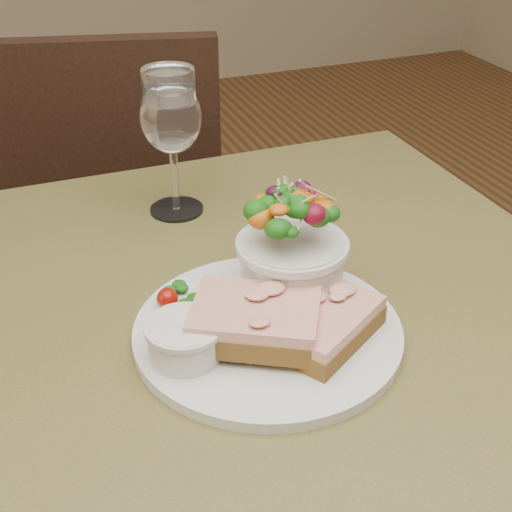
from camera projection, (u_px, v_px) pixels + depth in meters
name	position (u px, v px, depth m)	size (l,w,h in m)	color
cafe_table	(247.00, 390.00, 0.79)	(0.80, 0.80, 0.75)	#46421E
chair_far	(124.00, 297.00, 1.56)	(0.51, 0.51, 0.90)	black
dinner_plate	(268.00, 331.00, 0.71)	(0.27, 0.27, 0.01)	silver
sandwich_front	(320.00, 322.00, 0.68)	(0.14, 0.13, 0.03)	#4F3415
sandwich_back	(255.00, 320.00, 0.67)	(0.15, 0.14, 0.03)	#4F3415
ramekin	(185.00, 338.00, 0.66)	(0.07, 0.07, 0.04)	silver
salad_bowl	(292.00, 243.00, 0.73)	(0.11, 0.11, 0.13)	silver
garnish	(175.00, 296.00, 0.74)	(0.05, 0.04, 0.02)	#113A0A
wine_glass	(171.00, 122.00, 0.87)	(0.08, 0.08, 0.18)	white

